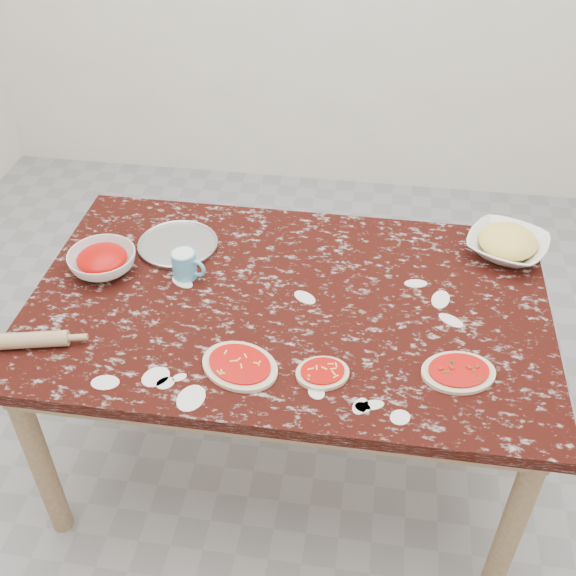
% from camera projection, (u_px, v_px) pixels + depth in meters
% --- Properties ---
extents(ground, '(4.00, 4.00, 0.00)m').
position_uv_depth(ground, '(288.00, 450.00, 2.62)').
color(ground, gray).
extents(worktable, '(1.60, 1.00, 0.75)m').
position_uv_depth(worktable, '(288.00, 320.00, 2.19)').
color(worktable, black).
rests_on(worktable, ground).
extents(pizza_tray, '(0.35, 0.35, 0.01)m').
position_uv_depth(pizza_tray, '(178.00, 245.00, 2.35)').
color(pizza_tray, '#B2B2B7').
rests_on(pizza_tray, worktable).
extents(sauce_bowl, '(0.24, 0.24, 0.07)m').
position_uv_depth(sauce_bowl, '(103.00, 262.00, 2.23)').
color(sauce_bowl, white).
rests_on(sauce_bowl, worktable).
extents(cheese_bowl, '(0.34, 0.34, 0.06)m').
position_uv_depth(cheese_bowl, '(507.00, 246.00, 2.30)').
color(cheese_bowl, white).
rests_on(cheese_bowl, worktable).
extents(flour_mug, '(0.12, 0.08, 0.09)m').
position_uv_depth(flour_mug, '(185.00, 264.00, 2.20)').
color(flour_mug, '#5BAACC').
rests_on(flour_mug, worktable).
extents(pizza_left, '(0.27, 0.25, 0.02)m').
position_uv_depth(pizza_left, '(240.00, 366.00, 1.91)').
color(pizza_left, beige).
rests_on(pizza_left, worktable).
extents(pizza_mid, '(0.18, 0.16, 0.02)m').
position_uv_depth(pizza_mid, '(322.00, 373.00, 1.89)').
color(pizza_mid, beige).
rests_on(pizza_mid, worktable).
extents(pizza_right, '(0.24, 0.20, 0.02)m').
position_uv_depth(pizza_right, '(458.00, 372.00, 1.89)').
color(pizza_right, beige).
rests_on(pizza_right, worktable).
extents(rolling_pin, '(0.24, 0.10, 0.05)m').
position_uv_depth(rolling_pin, '(27.00, 340.00, 1.97)').
color(rolling_pin, tan).
rests_on(rolling_pin, worktable).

